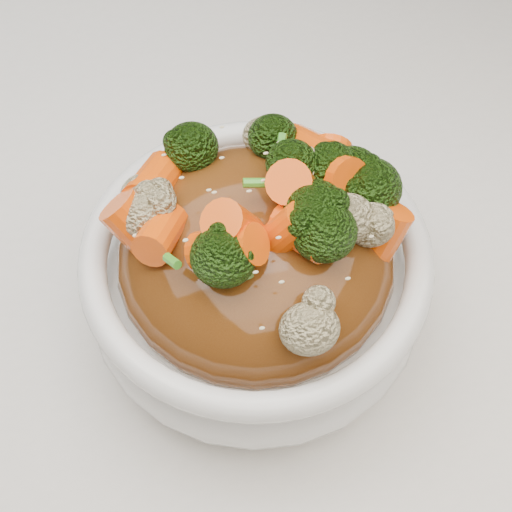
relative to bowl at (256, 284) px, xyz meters
name	(u,v)px	position (x,y,z in m)	size (l,w,h in m)	color
tablecloth	(290,375)	(0.01, -0.03, -0.06)	(1.20, 0.80, 0.04)	silver
bowl	(256,284)	(0.00, 0.00, 0.00)	(0.20, 0.20, 0.08)	white
sauce_base	(256,259)	(0.00, 0.00, 0.03)	(0.16, 0.16, 0.09)	#572C0E
carrots	(256,196)	(0.00, 0.00, 0.08)	(0.16, 0.16, 0.05)	#F65308
broccoli	(256,197)	(0.00, 0.00, 0.08)	(0.16, 0.16, 0.04)	black
cauliflower	(256,199)	(0.00, 0.00, 0.08)	(0.16, 0.16, 0.03)	tan
scallions	(256,195)	(0.00, 0.00, 0.08)	(0.12, 0.12, 0.02)	#3B9321
sesame_seeds	(256,195)	(0.00, 0.00, 0.08)	(0.14, 0.14, 0.01)	beige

